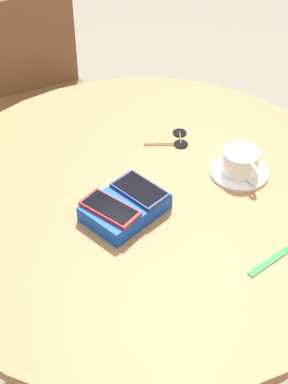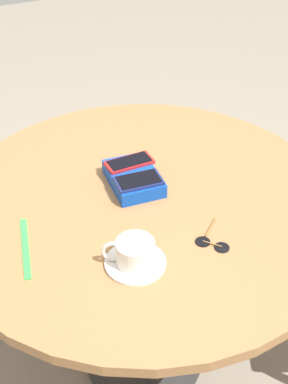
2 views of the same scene
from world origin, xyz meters
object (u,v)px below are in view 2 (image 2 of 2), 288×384
lanyard_strap (25,248)px  coffee_cup (134,252)px  sunglasses (212,242)px  round_table (144,225)px  phone_red (129,162)px  phone_box (134,178)px  saucer (135,263)px  phone_navy (139,181)px

lanyard_strap → coffee_cup: bearing=53.4°
coffee_cup → sunglasses: 0.21m
round_table → phone_red: phone_red is taller
phone_box → saucer: phone_box is taller
round_table → phone_box: phone_box is taller
phone_navy → lanyard_strap: bearing=-76.8°
coffee_cup → lanyard_strap: 0.28m
phone_red → coffee_cup: coffee_cup is taller
phone_red → phone_navy: same height
phone_red → sunglasses: phone_red is taller
saucer → coffee_cup: size_ratio=1.23×
phone_box → lanyard_strap: phone_box is taller
round_table → phone_red: size_ratio=7.99×
phone_box → coffee_cup: bearing=-24.3°
phone_red → saucer: size_ratio=0.93×
phone_box → coffee_cup: size_ratio=1.62×
phone_navy → coffee_cup: 0.27m
phone_box → phone_navy: bearing=-9.5°
lanyard_strap → sunglasses: sunglasses is taller
saucer → round_table: bearing=150.4°
saucer → lanyard_strap: saucer is taller
saucer → coffee_cup: coffee_cup is taller
saucer → lanyard_strap: (-0.16, -0.22, -0.00)m
round_table → phone_box: bearing=178.1°
round_table → phone_navy: size_ratio=8.18×
phone_navy → lanyard_strap: 0.35m
phone_box → sunglasses: size_ratio=1.58×
phone_box → sunglasses: 0.32m
phone_red → saucer: (0.34, -0.13, -0.04)m
sunglasses → coffee_cup: bearing=-94.3°
round_table → phone_navy: phone_navy is taller
phone_box → coffee_cup: (0.29, -0.13, 0.02)m
phone_box → saucer: size_ratio=1.32×
coffee_cup → sunglasses: coffee_cup is taller
round_table → lanyard_strap: bearing=-80.5°
lanyard_strap → saucer: bearing=53.5°
phone_red → lanyard_strap: bearing=-64.2°
round_table → lanyard_strap: (0.06, -0.35, 0.10)m
saucer → lanyard_strap: 0.28m
saucer → lanyard_strap: bearing=-126.5°
round_table → phone_red: bearing=176.4°
round_table → lanyard_strap: size_ratio=4.99×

